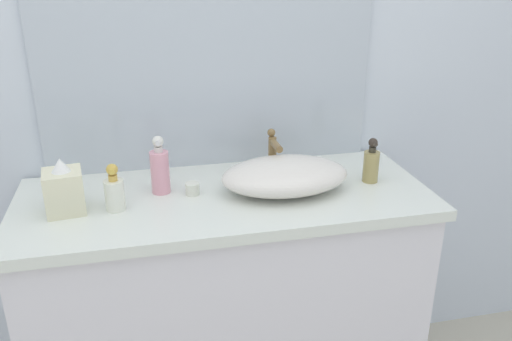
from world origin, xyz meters
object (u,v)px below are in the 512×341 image
Objects in this scene: tissue_box at (64,189)px; candle_jar at (192,189)px; perfume_bottle at (114,191)px; lotion_bottle at (371,164)px; soap_dispenser at (160,169)px; sink_basin at (285,175)px.

candle_jar is at bearing 5.76° from tissue_box.
perfume_bottle reaches higher than candle_jar.
lotion_bottle reaches higher than candle_jar.
soap_dispenser is at bearing 34.50° from perfume_bottle.
lotion_bottle is (0.30, 0.01, 0.01)m from sink_basin.
tissue_box is (-0.98, -0.01, 0.01)m from lotion_bottle.
sink_basin is at bearing -178.30° from lotion_bottle.
soap_dispenser reaches higher than sink_basin.
lotion_bottle is at bearing 0.67° from tissue_box.
perfume_bottle is at bearing -7.24° from tissue_box.
perfume_bottle is 0.15m from tissue_box.
lotion_bottle is 3.42× the size of candle_jar.
sink_basin is at bearing -10.95° from soap_dispenser.
lotion_bottle reaches higher than sink_basin.
tissue_box reaches higher than candle_jar.
tissue_box is at bearing 172.76° from perfume_bottle.
perfume_bottle is (-0.14, -0.10, -0.02)m from soap_dispenser.
lotion_bottle is at bearing 1.70° from sink_basin.
soap_dispenser is 0.17m from perfume_bottle.
sink_basin is 0.53m from perfume_bottle.
tissue_box is (-0.28, -0.08, -0.01)m from soap_dispenser.
soap_dispenser reaches higher than tissue_box.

